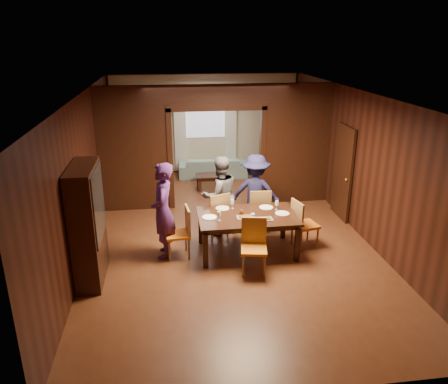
{
  "coord_description": "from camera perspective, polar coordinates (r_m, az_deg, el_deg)",
  "views": [
    {
      "loc": [
        -1.19,
        -8.34,
        3.97
      ],
      "look_at": [
        -0.1,
        -0.4,
        1.05
      ],
      "focal_mm": 35.0,
      "sensor_mm": 36.0,
      "label": 1
    }
  ],
  "objects": [
    {
      "name": "plate_near",
      "position": [
        7.86,
        3.43,
        -4.07
      ],
      "size": [
        0.27,
        0.27,
        0.01
      ],
      "primitive_type": "cylinder",
      "color": "white",
      "rests_on": "dining_table"
    },
    {
      "name": "platter_a",
      "position": [
        8.09,
        2.74,
        -3.24
      ],
      "size": [
        0.3,
        0.2,
        0.04
      ],
      "primitive_type": "cube",
      "color": "gray",
      "rests_on": "dining_table"
    },
    {
      "name": "person_navy",
      "position": [
        9.23,
        4.12,
        -0.02
      ],
      "size": [
        1.19,
        0.89,
        1.63
      ],
      "primitive_type": "imported",
      "rotation": [
        0.0,
        0.0,
        2.84
      ],
      "color": "#1A183D",
      "rests_on": "floor"
    },
    {
      "name": "wineglass_left",
      "position": [
        7.92,
        -0.66,
        -3.17
      ],
      "size": [
        0.08,
        0.08,
        0.18
      ],
      "primitive_type": null,
      "color": "silver",
      "rests_on": "dining_table"
    },
    {
      "name": "person_grey",
      "position": [
        8.97,
        -0.55,
        -0.46
      ],
      "size": [
        0.96,
        0.84,
        1.66
      ],
      "primitive_type": "imported",
      "rotation": [
        0.0,
        0.0,
        3.43
      ],
      "color": "#5A5860",
      "rests_on": "floor"
    },
    {
      "name": "coffee_table",
      "position": [
        11.78,
        -1.71,
        1.34
      ],
      "size": [
        0.8,
        0.5,
        0.4
      ],
      "primitive_type": "cube",
      "color": "black",
      "rests_on": "floor"
    },
    {
      "name": "wineglass_right",
      "position": [
        8.47,
        6.9,
        -1.75
      ],
      "size": [
        0.08,
        0.08,
        0.18
      ],
      "primitive_type": null,
      "color": "white",
      "rests_on": "dining_table"
    },
    {
      "name": "chair_far_l",
      "position": [
        8.96,
        -1.08,
        -2.87
      ],
      "size": [
        0.56,
        0.56,
        0.97
      ],
      "primitive_type": null,
      "rotation": [
        0.0,
        0.0,
        3.48
      ],
      "color": "#D64E14",
      "rests_on": "floor"
    },
    {
      "name": "window_far",
      "position": [
        13.03,
        -2.48,
        9.96
      ],
      "size": [
        1.2,
        0.03,
        1.3
      ],
      "primitive_type": "cube",
      "color": "silver",
      "rests_on": "back_wall"
    },
    {
      "name": "sofa",
      "position": [
        12.8,
        -1.44,
        3.29
      ],
      "size": [
        2.03,
        0.91,
        0.58
      ],
      "primitive_type": "imported",
      "rotation": [
        0.0,
        0.0,
        3.07
      ],
      "color": "#84A8AD",
      "rests_on": "floor"
    },
    {
      "name": "plate_far_l",
      "position": [
        8.49,
        -0.19,
        -2.14
      ],
      "size": [
        0.27,
        0.27,
        0.01
      ],
      "primitive_type": "cylinder",
      "color": "white",
      "rests_on": "dining_table"
    },
    {
      "name": "curtain_left",
      "position": [
        13.03,
        -5.74,
        7.87
      ],
      "size": [
        0.35,
        0.06,
        2.4
      ],
      "primitive_type": "cube",
      "color": "white",
      "rests_on": "back_wall"
    },
    {
      "name": "dining_table",
      "position": [
        8.36,
        3.02,
        -5.43
      ],
      "size": [
        1.85,
        1.15,
        0.76
      ],
      "primitive_type": "cube",
      "color": "black",
      "rests_on": "floor"
    },
    {
      "name": "ceiling",
      "position": [
        8.49,
        0.33,
        12.78
      ],
      "size": [
        5.5,
        9.0,
        0.02
      ],
      "primitive_type": "cube",
      "color": "silver",
      "rests_on": "room_walls"
    },
    {
      "name": "chair_near",
      "position": [
        7.61,
        3.93,
        -7.27
      ],
      "size": [
        0.51,
        0.51,
        0.97
      ],
      "primitive_type": null,
      "rotation": [
        0.0,
        0.0,
        -0.17
      ],
      "color": "orange",
      "rests_on": "floor"
    },
    {
      "name": "door_right",
      "position": [
        10.09,
        15.27,
        2.47
      ],
      "size": [
        0.06,
        0.9,
        2.1
      ],
      "primitive_type": "cube",
      "color": "black",
      "rests_on": "floor"
    },
    {
      "name": "room_walls",
      "position": [
        10.58,
        -1.13,
        6.55
      ],
      "size": [
        5.52,
        9.01,
        2.9
      ],
      "color": "black",
      "rests_on": "floor"
    },
    {
      "name": "tumbler",
      "position": [
        7.95,
        3.76,
        -3.29
      ],
      "size": [
        0.07,
        0.07,
        0.14
      ],
      "primitive_type": "cylinder",
      "color": "white",
      "rests_on": "dining_table"
    },
    {
      "name": "plate_left",
      "position": [
        8.1,
        -1.91,
        -3.3
      ],
      "size": [
        0.27,
        0.27,
        0.01
      ],
      "primitive_type": "cylinder",
      "color": "white",
      "rests_on": "dining_table"
    },
    {
      "name": "serving_bowl",
      "position": [
        8.26,
        3.7,
        -2.57
      ],
      "size": [
        0.34,
        0.34,
        0.08
      ],
      "primitive_type": "imported",
      "color": "black",
      "rests_on": "dining_table"
    },
    {
      "name": "person_purple",
      "position": [
        8.09,
        -7.97,
        -2.44
      ],
      "size": [
        0.48,
        0.69,
        1.81
      ],
      "primitive_type": "imported",
      "rotation": [
        0.0,
        0.0,
        -1.64
      ],
      "color": "#492160",
      "rests_on": "floor"
    },
    {
      "name": "chair_left",
      "position": [
        8.18,
        -6.1,
        -5.31
      ],
      "size": [
        0.48,
        0.48,
        0.97
      ],
      "primitive_type": null,
      "rotation": [
        0.0,
        0.0,
        -1.47
      ],
      "color": "orange",
      "rests_on": "floor"
    },
    {
      "name": "chair_far_r",
      "position": [
        9.2,
        4.58,
        -2.3
      ],
      "size": [
        0.47,
        0.47,
        0.97
      ],
      "primitive_type": null,
      "rotation": [
        0.0,
        0.0,
        3.07
      ],
      "color": "red",
      "rests_on": "floor"
    },
    {
      "name": "hutch",
      "position": [
        7.57,
        -17.37,
        -4.03
      ],
      "size": [
        0.4,
        1.2,
        2.0
      ],
      "primitive_type": "cube",
      "color": "black",
      "rests_on": "floor"
    },
    {
      "name": "chair_right",
      "position": [
        8.67,
        10.59,
        -4.05
      ],
      "size": [
        0.53,
        0.53,
        0.97
      ],
      "primitive_type": null,
      "rotation": [
        0.0,
        0.0,
        1.79
      ],
      "color": "#C45812",
      "rests_on": "floor"
    },
    {
      "name": "condiment_jar",
      "position": [
        8.16,
        2.29,
        -2.75
      ],
      "size": [
        0.08,
        0.08,
        0.11
      ],
      "primitive_type": null,
      "color": "#492711",
      "rests_on": "dining_table"
    },
    {
      "name": "wineglass_far",
      "position": [
        8.47,
        1.07,
        -1.6
      ],
      "size": [
        0.08,
        0.08,
        0.18
      ],
      "primitive_type": null,
      "color": "white",
      "rests_on": "dining_table"
    },
    {
      "name": "curtain_right",
      "position": [
        13.17,
        0.85,
        8.09
      ],
      "size": [
        0.35,
        0.06,
        2.4
      ],
      "primitive_type": "cube",
      "color": "white",
      "rests_on": "back_wall"
    },
    {
      "name": "plate_right",
      "position": [
        8.33,
        7.61,
        -2.78
      ],
      "size": [
        0.27,
        0.27,
        0.01
      ],
      "primitive_type": "cylinder",
      "color": "white",
      "rests_on": "dining_table"
    },
    {
      "name": "floor",
      "position": [
        9.31,
        0.29,
        -5.22
      ],
      "size": [
        9.0,
        9.0,
        0.0
      ],
      "primitive_type": "plane",
      "color": "#582C18",
      "rests_on": "ground"
    },
    {
      "name": "plate_far_r",
      "position": [
        8.58,
        5.53,
        -2.0
      ],
      "size": [
        0.27,
        0.27,
        0.01
      ],
      "primitive_type": "cylinder",
      "color": "white",
      "rests_on": "dining_table"
    },
    {
      "name": "platter_b",
      "position": [
        8.04,
        5.3,
        -3.47
      ],
      "size": [
        0.3,
        0.2,
        0.04
      ],
      "primitive_type": "cube",
      "color": "gray",
      "rests_on": "dining_table"
    }
  ]
}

